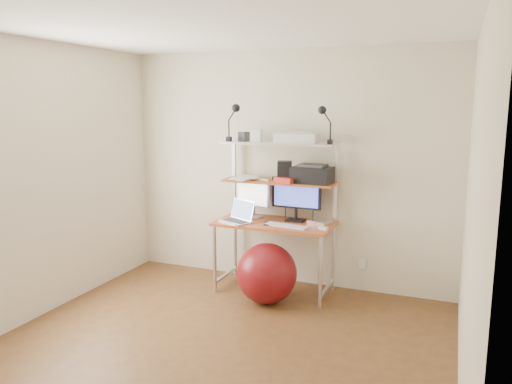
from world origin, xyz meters
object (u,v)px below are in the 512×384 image
(laptop, at_px, (239,217))
(monitor_silver, at_px, (253,195))
(exercise_ball, at_px, (267,273))
(monitor_black, at_px, (296,196))
(printer, at_px, (312,174))

(laptop, bearing_deg, monitor_silver, 103.13)
(monitor_silver, height_order, exercise_ball, monitor_silver)
(monitor_silver, relative_size, monitor_black, 0.87)
(monitor_black, relative_size, printer, 1.28)
(monitor_black, xyz_separation_m, exercise_ball, (-0.15, -0.46, -0.71))
(monitor_silver, xyz_separation_m, laptop, (-0.05, -0.24, -0.20))
(printer, bearing_deg, laptop, -156.92)
(monitor_black, distance_m, exercise_ball, 0.86)
(printer, distance_m, exercise_ball, 1.09)
(monitor_silver, height_order, printer, printer)
(monitor_silver, distance_m, monitor_black, 0.48)
(monitor_silver, relative_size, printer, 1.11)
(monitor_silver, height_order, laptop, monitor_silver)
(printer, bearing_deg, monitor_black, 178.18)
(monitor_silver, distance_m, laptop, 0.31)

